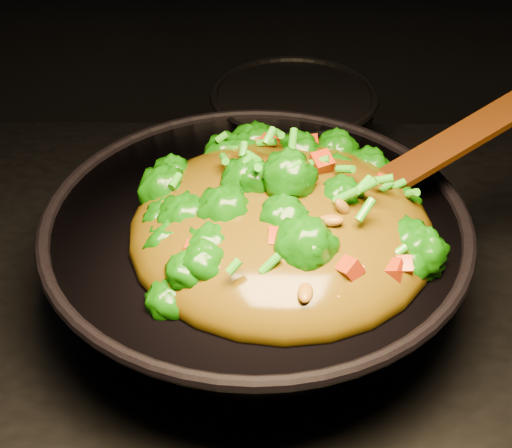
# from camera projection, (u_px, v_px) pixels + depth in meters

# --- Properties ---
(wok) EXTENTS (0.60, 0.60, 0.13)m
(wok) POSITION_uv_depth(u_px,v_px,m) (256.00, 263.00, 0.82)
(wok) COLOR black
(wok) RESTS_ON stovetop
(stir_fry) EXTENTS (0.38, 0.38, 0.11)m
(stir_fry) POSITION_uv_depth(u_px,v_px,m) (282.00, 192.00, 0.73)
(stir_fry) COLOR #125906
(stir_fry) RESTS_ON wok
(spatula) EXTENTS (0.26, 0.14, 0.11)m
(spatula) POSITION_uv_depth(u_px,v_px,m) (419.00, 163.00, 0.79)
(spatula) COLOR #341006
(spatula) RESTS_ON wok
(back_pot) EXTENTS (0.29, 0.29, 0.13)m
(back_pot) POSITION_uv_depth(u_px,v_px,m) (293.00, 131.00, 1.05)
(back_pot) COLOR black
(back_pot) RESTS_ON stovetop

